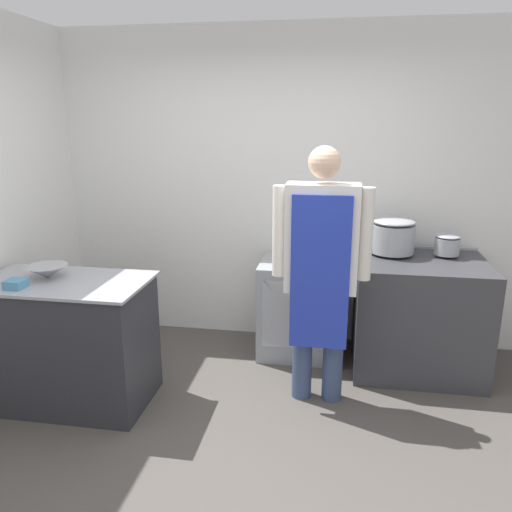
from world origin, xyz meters
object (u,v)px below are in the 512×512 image
object	(u,v)px
stock_pot	(393,235)
sauce_pot	(447,244)
person_cook	(321,262)
plastic_tub	(16,284)
fridge_unit	(302,307)
stove	(418,315)
mixing_bowl	(47,272)

from	to	relation	value
stock_pot	sauce_pot	distance (m)	0.42
person_cook	plastic_tub	bearing A→B (deg)	-165.59
plastic_tub	stock_pot	size ratio (longest dim) A/B	0.35
fridge_unit	person_cook	size ratio (longest dim) A/B	0.45
person_cook	sauce_pot	xyz separation A→B (m)	(0.95, 0.74, -0.02)
fridge_unit	stove	bearing A→B (deg)	-8.11
plastic_tub	person_cook	bearing A→B (deg)	14.41
fridge_unit	plastic_tub	world-z (taller)	plastic_tub
stove	mixing_bowl	bearing A→B (deg)	-161.66
mixing_bowl	sauce_pot	bearing A→B (deg)	19.73
fridge_unit	sauce_pot	size ratio (longest dim) A/B	4.25
stove	person_cook	distance (m)	1.12
fridge_unit	plastic_tub	size ratio (longest dim) A/B	6.77
person_cook	mixing_bowl	distance (m)	1.86
fridge_unit	plastic_tub	distance (m)	2.20
plastic_tub	sauce_pot	bearing A→B (deg)	23.24
fridge_unit	stock_pot	bearing A→B (deg)	0.75
fridge_unit	person_cook	world-z (taller)	person_cook
stove	person_cook	xyz separation A→B (m)	(-0.76, -0.60, 0.57)
plastic_tub	stock_pot	world-z (taller)	stock_pot
person_cook	mixing_bowl	bearing A→B (deg)	-171.90
stove	mixing_bowl	xyz separation A→B (m)	(-2.60, -0.86, 0.49)
fridge_unit	sauce_pot	bearing A→B (deg)	0.47
mixing_bowl	stock_pot	world-z (taller)	stock_pot
mixing_bowl	plastic_tub	xyz separation A→B (m)	(-0.08, -0.23, -0.02)
fridge_unit	sauce_pot	xyz separation A→B (m)	(1.12, 0.01, 0.59)
person_cook	mixing_bowl	xyz separation A→B (m)	(-1.84, -0.26, -0.08)
stove	person_cook	size ratio (longest dim) A/B	0.55
mixing_bowl	sauce_pot	world-z (taller)	sauce_pot
stock_pot	stove	bearing A→B (deg)	-32.60
person_cook	stock_pot	world-z (taller)	person_cook
person_cook	mixing_bowl	size ratio (longest dim) A/B	6.41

